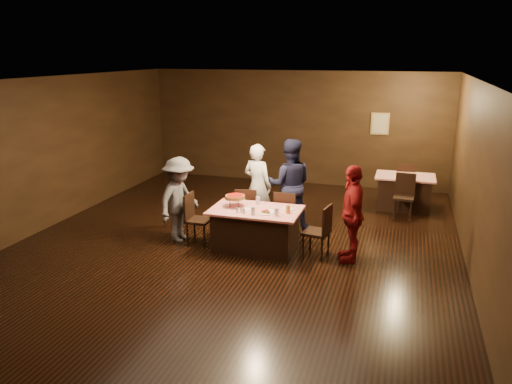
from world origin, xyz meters
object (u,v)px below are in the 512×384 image
diner_white_jacket (258,186)px  main_table (256,230)px  chair_end_left (199,219)px  diner_navy_hoodie (290,185)px  diner_red_shirt (352,214)px  glass_back (258,201)px  glass_front_left (253,211)px  chair_far_left (247,211)px  chair_far_right (287,214)px  glass_amber (288,209)px  plate_empty (288,209)px  chair_back_near (404,197)px  pizza_stand (235,197)px  back_table (404,192)px  chair_end_right (316,231)px  diner_grey_knit (179,200)px  chair_back_far (405,182)px  glass_front_right (277,212)px

diner_white_jacket → main_table: bearing=121.7°
chair_end_left → diner_navy_hoodie: 1.95m
diner_red_shirt → glass_back: size_ratio=11.97×
glass_front_left → chair_far_left: bearing=113.2°
chair_far_right → diner_red_shirt: size_ratio=0.57×
chair_end_left → glass_amber: (1.70, -0.05, 0.37)m
chair_far_right → plate_empty: bearing=106.9°
diner_white_jacket → glass_amber: (0.94, -1.30, -0.02)m
diner_red_shirt → main_table: bearing=-101.2°
main_table → chair_back_near: (2.51, 2.66, 0.09)m
pizza_stand → plate_empty: 0.97m
chair_far_left → chair_back_near: size_ratio=1.00×
back_table → glass_front_left: 4.43m
glass_front_left → diner_white_jacket: bearing=104.2°
chair_back_near → glass_front_left: chair_back_near is taller
chair_far_left → chair_far_right: (0.80, 0.00, 0.00)m
glass_back → pizza_stand: bearing=-144.5°
chair_end_right → glass_amber: size_ratio=6.79×
main_table → glass_front_left: size_ratio=11.43×
diner_grey_knit → plate_empty: 2.06m
back_table → plate_empty: size_ratio=5.20×
pizza_stand → glass_amber: size_ratio=2.71×
chair_back_far → pizza_stand: 4.90m
chair_far_left → diner_grey_knit: size_ratio=0.59×
main_table → chair_back_far: chair_back_far is taller
chair_far_left → diner_white_jacket: size_ratio=0.56×
chair_far_right → diner_navy_hoodie: bearing=-78.0°
main_table → diner_navy_hoodie: 1.41m
main_table → chair_back_near: chair_back_near is taller
glass_front_right → chair_back_far: bearing=63.9°
diner_white_jacket → chair_end_right: bearing=155.5°
diner_grey_knit → glass_back: diner_grey_knit is taller
chair_end_right → back_table: bearing=167.4°
diner_grey_knit → glass_amber: 2.11m
diner_grey_knit → chair_end_right: bearing=-79.8°
glass_back → chair_far_left: bearing=127.9°
glass_front_right → glass_back: size_ratio=1.00×
diner_white_jacket → plate_empty: 1.42m
diner_red_shirt → glass_front_right: size_ratio=11.97×
diner_red_shirt → chair_end_right: bearing=-98.2°
diner_grey_knit → chair_back_far: bearing=-34.4°
main_table → glass_front_right: size_ratio=11.43×
back_table → chair_end_left: 4.93m
diner_grey_knit → diner_white_jacket: bearing=-32.8°
chair_far_right → chair_back_near: same height
chair_far_left → diner_white_jacket: 0.63m
chair_back_near → glass_back: bearing=-133.8°
diner_white_jacket → glass_amber: size_ratio=12.23×
diner_navy_hoodie → glass_amber: bearing=89.3°
main_table → diner_grey_knit: diner_grey_knit is taller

